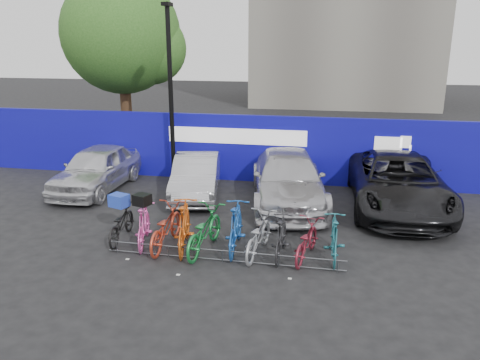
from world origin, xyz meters
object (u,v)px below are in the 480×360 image
(bike_5, at_px, (236,227))
(bike_7, at_px, (281,237))
(car_1, at_px, (196,176))
(bike_2, at_px, (166,227))
(bike_rack, at_px, (222,255))
(bike_1, at_px, (144,225))
(tree, at_px, (127,37))
(bike_6, at_px, (258,235))
(car_0, at_px, (97,168))
(car_3, at_px, (398,182))
(bike_9, at_px, (334,238))
(bike_4, at_px, (204,230))
(car_2, at_px, (288,179))
(lamppost, at_px, (171,90))
(bike_8, at_px, (306,241))
(bike_0, at_px, (121,223))
(bike_3, at_px, (184,226))

(bike_5, height_order, bike_7, bike_5)
(car_1, relative_size, bike_7, 2.43)
(bike_5, bearing_deg, bike_2, 1.04)
(bike_rack, bearing_deg, bike_2, 160.01)
(bike_1, bearing_deg, tree, -79.14)
(car_1, bearing_deg, bike_6, -67.58)
(car_0, bearing_deg, bike_1, -50.44)
(car_3, bearing_deg, bike_rack, -135.02)
(car_3, distance_m, bike_9, 4.34)
(bike_4, relative_size, bike_7, 1.22)
(bike_5, relative_size, bike_9, 1.14)
(car_2, bearing_deg, lamppost, 150.61)
(bike_2, bearing_deg, bike_6, -178.54)
(car_3, height_order, bike_6, car_3)
(car_0, bearing_deg, bike_4, -39.96)
(bike_4, height_order, bike_8, bike_4)
(bike_6, bearing_deg, car_2, -87.02)
(bike_9, bearing_deg, bike_0, -2.43)
(bike_3, height_order, bike_9, bike_3)
(car_0, height_order, bike_0, car_0)
(car_0, distance_m, car_2, 6.50)
(car_3, bearing_deg, car_1, 178.38)
(lamppost, distance_m, bike_6, 7.26)
(car_2, bearing_deg, car_3, -7.68)
(car_2, height_order, bike_8, car_2)
(bike_rack, height_order, car_0, car_0)
(car_2, relative_size, bike_1, 3.06)
(car_0, bearing_deg, bike_6, -33.08)
(bike_0, distance_m, bike_1, 0.70)
(car_3, relative_size, bike_8, 3.41)
(bike_1, xyz_separation_m, bike_4, (1.56, -0.07, 0.01))
(tree, height_order, bike_9, tree)
(car_0, xyz_separation_m, car_2, (6.50, -0.08, 0.02))
(bike_4, relative_size, bike_5, 1.02)
(tree, bearing_deg, bike_2, -62.65)
(lamppost, xyz_separation_m, bike_7, (4.49, -5.46, -2.77))
(bike_2, height_order, bike_9, bike_9)
(bike_0, height_order, bike_3, bike_3)
(bike_6, relative_size, bike_8, 1.09)
(bike_0, bearing_deg, car_1, -108.30)
(bike_6, bearing_deg, bike_2, 7.66)
(lamppost, xyz_separation_m, bike_4, (2.63, -5.50, -2.74))
(car_2, distance_m, bike_3, 4.49)
(bike_6, bearing_deg, bike_3, 9.03)
(car_3, height_order, bike_2, car_3)
(bike_5, bearing_deg, tree, -58.63)
(bike_rack, xyz_separation_m, car_3, (4.35, 4.60, 0.64))
(bike_6, height_order, bike_9, bike_9)
(car_1, bearing_deg, car_3, -11.24)
(lamppost, relative_size, bike_8, 3.59)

